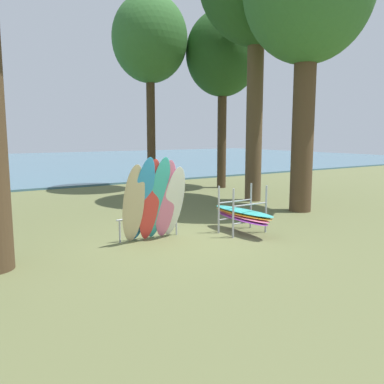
# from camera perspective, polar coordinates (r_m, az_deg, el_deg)

# --- Properties ---
(ground_plane) EXTENTS (80.00, 80.00, 0.00)m
(ground_plane) POSITION_cam_1_polar(r_m,az_deg,el_deg) (9.85, -1.82, -7.07)
(ground_plane) COLOR #60663D
(tree_mid_behind) EXTENTS (3.42, 3.42, 8.24)m
(tree_mid_behind) POSITION_cam_1_polar(r_m,az_deg,el_deg) (19.93, 4.32, 18.59)
(tree_mid_behind) COLOR #42301E
(tree_mid_behind) RESTS_ON ground
(tree_far_left_back) EXTENTS (3.36, 3.36, 8.71)m
(tree_far_left_back) POSITION_cam_1_polar(r_m,az_deg,el_deg) (19.38, -5.93, 20.38)
(tree_far_left_back) COLOR #42301E
(tree_far_left_back) RESTS_ON ground
(leaning_board_pile) EXTENTS (1.69, 0.93, 2.08)m
(leaning_board_pile) POSITION_cam_1_polar(r_m,az_deg,el_deg) (9.79, -5.36, -1.28)
(leaning_board_pile) COLOR #C6B289
(leaning_board_pile) RESTS_ON ground
(board_storage_rack) EXTENTS (1.15, 2.13, 1.25)m
(board_storage_rack) POSITION_cam_1_polar(r_m,az_deg,el_deg) (10.75, 7.05, -3.11)
(board_storage_rack) COLOR #9EA0A5
(board_storage_rack) RESTS_ON ground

